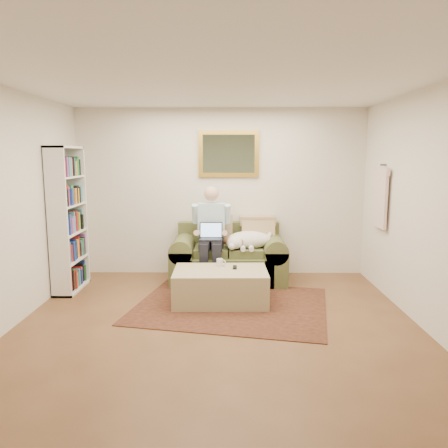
{
  "coord_description": "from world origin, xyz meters",
  "views": [
    {
      "loc": [
        0.12,
        -4.35,
        1.88
      ],
      "look_at": [
        0.06,
        1.53,
        0.95
      ],
      "focal_mm": 35.0,
      "sensor_mm": 36.0,
      "label": 1
    }
  ],
  "objects_px": {
    "ottoman": "(220,286)",
    "coffee_mug": "(220,262)",
    "laptop": "(211,235)",
    "bookshelf": "(68,219)",
    "sofa": "(229,262)",
    "sleeping_dog": "(249,240)",
    "seated_man": "(211,236)"
  },
  "relations": [
    {
      "from": "sofa",
      "to": "ottoman",
      "type": "xyz_separation_m",
      "value": [
        -0.1,
        -0.99,
        -0.08
      ]
    },
    {
      "from": "bookshelf",
      "to": "ottoman",
      "type": "bearing_deg",
      "value": -14.47
    },
    {
      "from": "sleeping_dog",
      "to": "bookshelf",
      "type": "relative_size",
      "value": 0.35
    },
    {
      "from": "sofa",
      "to": "laptop",
      "type": "xyz_separation_m",
      "value": [
        -0.25,
        -0.22,
        0.46
      ]
    },
    {
      "from": "sleeping_dog",
      "to": "coffee_mug",
      "type": "bearing_deg",
      "value": -120.73
    },
    {
      "from": "seated_man",
      "to": "coffee_mug",
      "type": "distance_m",
      "value": 0.69
    },
    {
      "from": "sofa",
      "to": "coffee_mug",
      "type": "xyz_separation_m",
      "value": [
        -0.12,
        -0.79,
        0.19
      ]
    },
    {
      "from": "sofa",
      "to": "coffee_mug",
      "type": "relative_size",
      "value": 16.95
    },
    {
      "from": "coffee_mug",
      "to": "sofa",
      "type": "bearing_deg",
      "value": 81.62
    },
    {
      "from": "sleeping_dog",
      "to": "ottoman",
      "type": "bearing_deg",
      "value": -114.34
    },
    {
      "from": "laptop",
      "to": "coffee_mug",
      "type": "height_order",
      "value": "laptop"
    },
    {
      "from": "laptop",
      "to": "coffee_mug",
      "type": "xyz_separation_m",
      "value": [
        0.14,
        -0.57,
        -0.27
      ]
    },
    {
      "from": "sofa",
      "to": "sleeping_dog",
      "type": "distance_m",
      "value": 0.48
    },
    {
      "from": "coffee_mug",
      "to": "bookshelf",
      "type": "distance_m",
      "value": 2.2
    },
    {
      "from": "seated_man",
      "to": "sleeping_dog",
      "type": "distance_m",
      "value": 0.57
    },
    {
      "from": "sleeping_dog",
      "to": "bookshelf",
      "type": "xyz_separation_m",
      "value": [
        -2.53,
        -0.35,
        0.35
      ]
    },
    {
      "from": "sofa",
      "to": "seated_man",
      "type": "relative_size",
      "value": 1.19
    },
    {
      "from": "sleeping_dog",
      "to": "coffee_mug",
      "type": "height_order",
      "value": "sleeping_dog"
    },
    {
      "from": "sofa",
      "to": "bookshelf",
      "type": "relative_size",
      "value": 0.85
    },
    {
      "from": "laptop",
      "to": "bookshelf",
      "type": "distance_m",
      "value": 2.0
    },
    {
      "from": "sofa",
      "to": "sleeping_dog",
      "type": "xyz_separation_m",
      "value": [
        0.3,
        -0.09,
        0.36
      ]
    },
    {
      "from": "laptop",
      "to": "bookshelf",
      "type": "relative_size",
      "value": 0.16
    },
    {
      "from": "sofa",
      "to": "laptop",
      "type": "bearing_deg",
      "value": -138.98
    },
    {
      "from": "coffee_mug",
      "to": "seated_man",
      "type": "bearing_deg",
      "value": 102.14
    },
    {
      "from": "seated_man",
      "to": "sleeping_dog",
      "type": "xyz_separation_m",
      "value": [
        0.56,
        0.07,
        -0.06
      ]
    },
    {
      "from": "seated_man",
      "to": "coffee_mug",
      "type": "xyz_separation_m",
      "value": [
        0.14,
        -0.64,
        -0.23
      ]
    },
    {
      "from": "ottoman",
      "to": "bookshelf",
      "type": "xyz_separation_m",
      "value": [
        -2.12,
        0.55,
        0.78
      ]
    },
    {
      "from": "laptop",
      "to": "ottoman",
      "type": "relative_size",
      "value": 0.28
    },
    {
      "from": "ottoman",
      "to": "coffee_mug",
      "type": "xyz_separation_m",
      "value": [
        -0.01,
        0.19,
        0.27
      ]
    },
    {
      "from": "sofa",
      "to": "bookshelf",
      "type": "xyz_separation_m",
      "value": [
        -2.23,
        -0.44,
        0.71
      ]
    },
    {
      "from": "seated_man",
      "to": "ottoman",
      "type": "height_order",
      "value": "seated_man"
    },
    {
      "from": "ottoman",
      "to": "sleeping_dog",
      "type": "bearing_deg",
      "value": 65.66
    }
  ]
}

